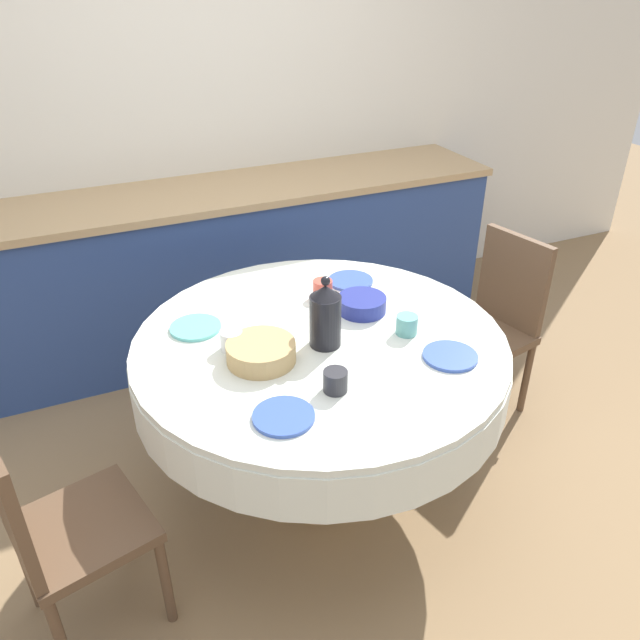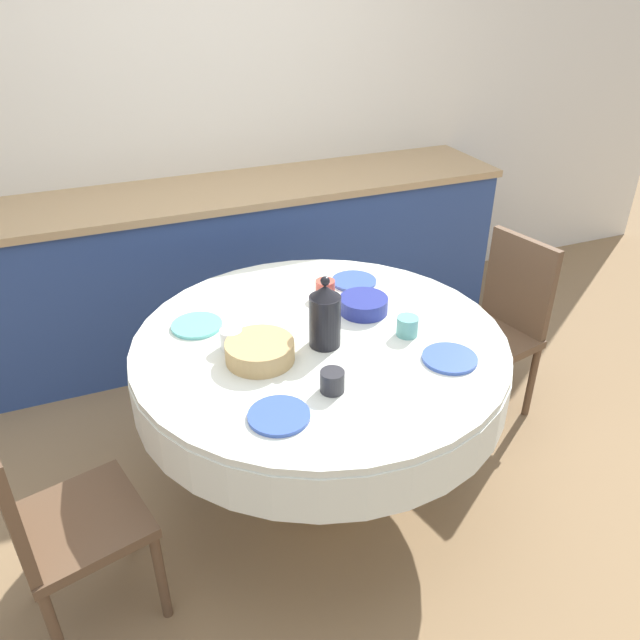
{
  "view_description": "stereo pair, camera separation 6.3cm",
  "coord_description": "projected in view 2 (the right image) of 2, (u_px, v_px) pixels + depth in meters",
  "views": [
    {
      "loc": [
        -0.83,
        -1.84,
        2.04
      ],
      "look_at": [
        0.0,
        0.0,
        0.86
      ],
      "focal_mm": 35.0,
      "sensor_mm": 36.0,
      "label": 1
    },
    {
      "loc": [
        -0.77,
        -1.87,
        2.04
      ],
      "look_at": [
        0.0,
        0.0,
        0.86
      ],
      "focal_mm": 35.0,
      "sensor_mm": 36.0,
      "label": 2
    }
  ],
  "objects": [
    {
      "name": "cup_far_left",
      "position": [
        231.0,
        339.0,
        2.31
      ],
      "size": [
        0.08,
        0.08,
        0.08
      ],
      "primitive_type": "cylinder",
      "color": "white",
      "rests_on": "dining_table"
    },
    {
      "name": "plate_far_right",
      "position": [
        354.0,
        281.0,
        2.78
      ],
      "size": [
        0.2,
        0.2,
        0.01
      ],
      "primitive_type": "cylinder",
      "color": "#3856AD",
      "rests_on": "dining_table"
    },
    {
      "name": "kitchen_counter",
      "position": [
        229.0,
        266.0,
        3.65
      ],
      "size": [
        3.24,
        0.64,
        0.94
      ],
      "color": "#2D4784",
      "rests_on": "ground_plane"
    },
    {
      "name": "chair_left",
      "position": [
        499.0,
        321.0,
        3.04
      ],
      "size": [
        0.47,
        0.47,
        0.91
      ],
      "rotation": [
        0.0,
        0.0,
        -4.5
      ],
      "color": "brown",
      "rests_on": "ground_plane"
    },
    {
      "name": "dining_table",
      "position": [
        320.0,
        364.0,
        2.44
      ],
      "size": [
        1.44,
        1.44,
        0.78
      ],
      "color": "tan",
      "rests_on": "ground_plane"
    },
    {
      "name": "coffee_carafe",
      "position": [
        325.0,
        316.0,
        2.28
      ],
      "size": [
        0.12,
        0.12,
        0.28
      ],
      "color": "black",
      "rests_on": "dining_table"
    },
    {
      "name": "cup_far_right",
      "position": [
        325.0,
        289.0,
        2.65
      ],
      "size": [
        0.08,
        0.08,
        0.08
      ],
      "primitive_type": "cylinder",
      "color": "#CC4C3D",
      "rests_on": "dining_table"
    },
    {
      "name": "cup_near_right",
      "position": [
        407.0,
        326.0,
        2.38
      ],
      "size": [
        0.08,
        0.08,
        0.08
      ],
      "primitive_type": "cylinder",
      "color": "#5BA39E",
      "rests_on": "dining_table"
    },
    {
      "name": "plate_far_left",
      "position": [
        197.0,
        325.0,
        2.45
      ],
      "size": [
        0.2,
        0.2,
        0.01
      ],
      "primitive_type": "cylinder",
      "color": "#60BCB7",
      "rests_on": "dining_table"
    },
    {
      "name": "cup_near_left",
      "position": [
        332.0,
        381.0,
        2.08
      ],
      "size": [
        0.08,
        0.08,
        0.08
      ],
      "primitive_type": "cylinder",
      "color": "#28282D",
      "rests_on": "dining_table"
    },
    {
      "name": "fruit_bowl",
      "position": [
        364.0,
        305.0,
        2.54
      ],
      "size": [
        0.2,
        0.2,
        0.06
      ],
      "primitive_type": "cylinder",
      "color": "navy",
      "rests_on": "dining_table"
    },
    {
      "name": "ground_plane",
      "position": [
        320.0,
        486.0,
        2.78
      ],
      "size": [
        12.0,
        12.0,
        0.0
      ],
      "primitive_type": "plane",
      "color": "#8E704C"
    },
    {
      "name": "wall_back",
      "position": [
        203.0,
        109.0,
        3.5
      ],
      "size": [
        7.0,
        0.05,
        2.6
      ],
      "color": "silver",
      "rests_on": "ground_plane"
    },
    {
      "name": "plate_near_right",
      "position": [
        450.0,
        358.0,
        2.25
      ],
      "size": [
        0.2,
        0.2,
        0.01
      ],
      "primitive_type": "cylinder",
      "color": "#3856AD",
      "rests_on": "dining_table"
    },
    {
      "name": "bread_basket",
      "position": [
        260.0,
        351.0,
        2.24
      ],
      "size": [
        0.25,
        0.25,
        0.08
      ],
      "primitive_type": "cylinder",
      "color": "tan",
      "rests_on": "dining_table"
    },
    {
      "name": "plate_near_left",
      "position": [
        279.0,
        416.0,
        1.97
      ],
      "size": [
        0.2,
        0.2,
        0.01
      ],
      "primitive_type": "cylinder",
      "color": "#3856AD",
      "rests_on": "dining_table"
    },
    {
      "name": "chair_right",
      "position": [
        51.0,
        517.0,
        1.98
      ],
      "size": [
        0.49,
        0.49,
        0.91
      ],
      "rotation": [
        0.0,
        0.0,
        -1.33
      ],
      "color": "brown",
      "rests_on": "ground_plane"
    }
  ]
}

